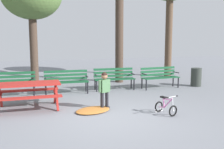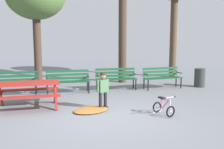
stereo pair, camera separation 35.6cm
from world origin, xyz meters
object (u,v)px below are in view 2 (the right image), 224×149
park_bench_left (68,79)px  park_bench_right (116,77)px  child_standing (103,87)px  kids_bicycle (163,107)px  trash_bin (200,78)px  picnic_table (28,88)px  park_bench_far_right (162,76)px  park_bench_far_left (14,81)px

park_bench_left → park_bench_right: same height
park_bench_left → park_bench_right: size_ratio=0.99×
child_standing → park_bench_left: bearing=107.0°
child_standing → kids_bicycle: (1.43, -1.01, -0.43)m
child_standing → trash_bin: child_standing is taller
picnic_table → park_bench_left: size_ratio=1.12×
park_bench_far_right → kids_bicycle: bearing=-115.0°
park_bench_left → child_standing: bearing=-73.0°
park_bench_right → kids_bicycle: size_ratio=2.60×
kids_bicycle → park_bench_far_left: bearing=138.8°
park_bench_far_left → trash_bin: park_bench_far_left is taller
park_bench_far_left → trash_bin: (7.37, -0.28, -0.12)m
child_standing → trash_bin: 5.24m
picnic_table → child_standing: size_ratio=1.67×
park_bench_far_left → child_standing: size_ratio=1.50×
kids_bicycle → park_bench_right: bearing=94.6°
picnic_table → child_standing: child_standing is taller
park_bench_far_right → child_standing: size_ratio=1.51×
park_bench_far_left → kids_bicycle: (4.09, -3.58, -0.31)m
park_bench_left → park_bench_right: 1.91m
park_bench_far_right → picnic_table: bearing=-161.1°
park_bench_far_left → child_standing: 3.70m
park_bench_far_left → park_bench_left: same height
park_bench_right → child_standing: size_ratio=1.51×
park_bench_far_right → trash_bin: size_ratio=2.11×
picnic_table → park_bench_far_right: park_bench_far_right is taller
park_bench_far_left → child_standing: (2.66, -2.57, 0.12)m
trash_bin → picnic_table: bearing=-166.5°
kids_bicycle → park_bench_left: bearing=122.2°
park_bench_far_left → park_bench_far_right: (5.69, -0.17, 0.00)m
park_bench_left → kids_bicycle: (2.20, -3.49, -0.31)m
park_bench_far_left → park_bench_left: bearing=-2.6°
park_bench_right → park_bench_far_right: 1.90m
kids_bicycle → trash_bin: bearing=45.2°
park_bench_far_left → child_standing: bearing=-44.1°
picnic_table → child_standing: 2.20m
park_bench_right → kids_bicycle: 3.65m
park_bench_left → trash_bin: bearing=-2.0°
park_bench_far_right → park_bench_left: bearing=178.8°
park_bench_left → trash_bin: 5.47m
picnic_table → park_bench_right: bearing=31.2°
park_bench_right → park_bench_far_right: bearing=-6.5°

